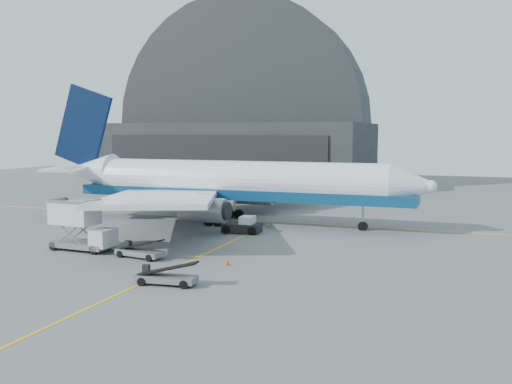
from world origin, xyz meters
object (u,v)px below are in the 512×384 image
at_px(airliner, 224,182).
at_px(belt_loader_b, 166,277).
at_px(catering_truck, 80,226).
at_px(pushback_tug, 243,226).
at_px(belt_loader_a, 140,251).

relative_size(airliner, belt_loader_b, 10.34).
bearing_deg(catering_truck, pushback_tug, 55.46).
height_order(catering_truck, pushback_tug, catering_truck).
height_order(airliner, belt_loader_a, airliner).
distance_m(airliner, pushback_tug, 8.29).
height_order(pushback_tug, belt_loader_a, pushback_tug).
distance_m(airliner, catering_truck, 19.70).
relative_size(airliner, pushback_tug, 11.67).
bearing_deg(belt_loader_b, airliner, 98.99).
bearing_deg(belt_loader_b, belt_loader_a, 126.91).
bearing_deg(pushback_tug, belt_loader_a, -109.20).
relative_size(pushback_tug, belt_loader_a, 0.87).
bearing_deg(pushback_tug, belt_loader_b, -87.59).
height_order(airliner, belt_loader_b, airliner).
distance_m(catering_truck, belt_loader_b, 14.73).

